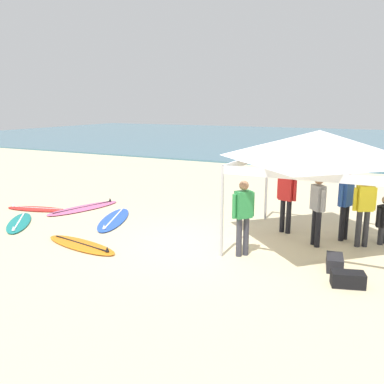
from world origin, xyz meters
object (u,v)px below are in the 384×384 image
person_red (286,196)px  person_blue (346,201)px  person_green (243,213)px  surfboard_red (37,209)px  gear_bag_by_pole (348,279)px  surfboard_pink (84,208)px  canopy_tent (319,146)px  surfboard_teal (19,223)px  surfboard_blue (114,219)px  gear_bag_near_tent (335,263)px  person_grey (318,206)px  person_yellow (364,206)px  surfboard_orange (81,245)px

person_red → person_blue: (1.45, 0.06, 0.00)m
person_red → person_green: same height
surfboard_red → gear_bag_by_pole: bearing=-8.8°
surfboard_pink → gear_bag_by_pole: (8.30, -2.26, 0.10)m
canopy_tent → surfboard_teal: 8.36m
surfboard_blue → person_blue: (6.18, 1.19, 0.95)m
surfboard_teal → gear_bag_near_tent: gear_bag_near_tent is taller
gear_bag_by_pole → person_blue: bearing=98.5°
surfboard_teal → person_red: 7.47m
person_grey → gear_bag_by_pole: size_ratio=2.85×
person_yellow → person_green: 2.97m
canopy_tent → surfboard_blue: size_ratio=1.36×
surfboard_orange → person_green: (3.65, 1.15, 0.95)m
surfboard_blue → surfboard_red: 2.98m
canopy_tent → person_blue: size_ratio=2.04×
surfboard_pink → gear_bag_by_pole: 8.61m
person_green → gear_bag_by_pole: size_ratio=2.85×
person_yellow → person_green: (-2.33, -1.83, 0.00)m
surfboard_blue → person_blue: 6.37m
canopy_tent → surfboard_blue: canopy_tent is taller
surfboard_pink → gear_bag_near_tent: (7.97, -1.51, 0.10)m
person_red → person_grey: same height
surfboard_orange → person_yellow: person_yellow is taller
surfboard_red → person_green: person_green is taller
surfboard_blue → person_green: bearing=-12.7°
surfboard_orange → surfboard_red: (-3.63, 2.02, 0.00)m
surfboard_orange → gear_bag_near_tent: 5.76m
surfboard_orange → person_yellow: (5.98, 2.98, 0.95)m
surfboard_teal → canopy_tent: bearing=13.9°
person_green → person_red: bearing=78.2°
person_blue → gear_bag_by_pole: size_ratio=2.85×
person_yellow → gear_bag_by_pole: 2.60m
person_yellow → person_blue: (-0.45, 0.33, 0.00)m
surfboard_teal → person_red: size_ratio=1.17×
surfboard_blue → surfboard_pink: bearing=158.7°
surfboard_teal → person_blue: person_blue is taller
surfboard_orange → person_grey: (4.99, 2.56, 0.95)m
person_red → gear_bag_by_pole: size_ratio=2.85×
surfboard_blue → canopy_tent: bearing=4.7°
gear_bag_near_tent → gear_bag_by_pole: size_ratio=1.00×
person_red → surfboard_orange: bearing=-141.5°
surfboard_teal → person_grey: size_ratio=1.17×
surfboard_orange → gear_bag_near_tent: (5.61, 1.27, 0.10)m
person_grey → gear_bag_near_tent: bearing=-64.2°
surfboard_orange → surfboard_pink: bearing=130.2°
surfboard_red → person_green: (7.28, -0.87, 0.95)m
surfboard_red → gear_bag_by_pole: 9.70m
surfboard_orange → person_grey: size_ratio=1.36×
surfboard_pink → person_grey: 7.41m
surfboard_blue → gear_bag_near_tent: (6.27, -0.85, 0.10)m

